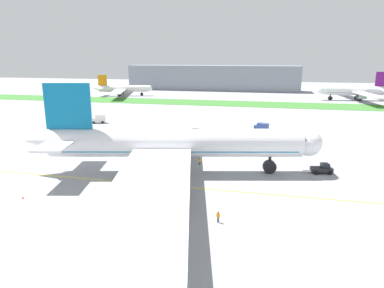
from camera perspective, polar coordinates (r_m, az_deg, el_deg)
name	(u,v)px	position (r m, az deg, el deg)	size (l,w,h in m)	color
ground_plane	(166,180)	(70.06, -4.29, -5.87)	(600.00, 600.00, 0.00)	gray
apron_taxi_line	(161,185)	(67.31, -5.08, -6.73)	(280.00, 0.36, 0.01)	yellow
grass_median_strip	(234,104)	(186.21, 6.89, 6.62)	(320.00, 24.00, 0.10)	#38722D
airliner_foreground	(171,144)	(72.20, -3.44, 0.07)	(61.25, 99.42, 18.86)	white
pushback_tug	(322,169)	(78.47, 20.61, -3.80)	(6.21, 3.33, 2.14)	#26262B
ground_crew_wingwalker_port	(218,216)	(52.49, 4.32, -11.69)	(0.54, 0.46, 1.76)	black
ground_crew_marshaller_front	(200,161)	(78.82, 1.25, -2.77)	(0.52, 0.44, 1.68)	black
traffic_cone_near_nose	(23,197)	(67.62, -26.05, -7.82)	(0.36, 0.36, 0.58)	#F2590C
service_truck_baggage_loader	(99,119)	(133.87, -15.05, 4.06)	(5.28, 3.79, 3.24)	white
service_truck_fuel_bowser	(262,127)	(115.86, 11.36, 2.71)	(4.92, 3.74, 3.01)	#33478C
parked_airliner_far_left	(122,89)	(226.69, -11.37, 8.89)	(36.47, 58.09, 13.22)	white
parked_airliner_far_centre	(355,91)	(218.67, 25.20, 7.92)	(41.71, 64.86, 16.06)	white
terminal_building	(213,78)	(262.17, 3.43, 10.79)	(125.19, 20.00, 18.00)	gray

